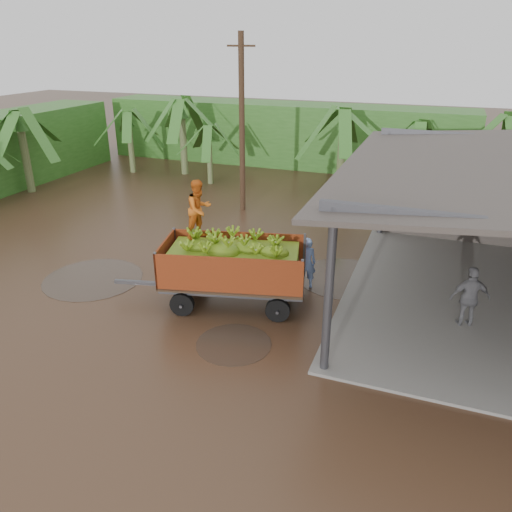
# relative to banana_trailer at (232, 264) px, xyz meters

# --- Properties ---
(ground) EXTENTS (100.00, 100.00, 0.00)m
(ground) POSITION_rel_banana_trailer_xyz_m (-2.06, 1.45, -1.25)
(ground) COLOR black
(ground) RESTS_ON ground
(hedge_north) EXTENTS (22.00, 3.00, 3.60)m
(hedge_north) POSITION_rel_banana_trailer_xyz_m (-4.06, 17.45, 0.55)
(hedge_north) COLOR #2D661E
(hedge_north) RESTS_ON ground
(banana_trailer) EXTENTS (5.68, 2.83, 3.56)m
(banana_trailer) POSITION_rel_banana_trailer_xyz_m (0.00, 0.00, 0.00)
(banana_trailer) COLOR #BA411A
(banana_trailer) RESTS_ON ground
(man_blue) EXTENTS (0.70, 0.57, 1.64)m
(man_blue) POSITION_rel_banana_trailer_xyz_m (1.71, 1.72, -0.43)
(man_blue) COLOR #7D9FE4
(man_blue) RESTS_ON ground
(man_grey) EXTENTS (1.11, 0.73, 1.76)m
(man_grey) POSITION_rel_banana_trailer_xyz_m (6.34, 0.94, -0.37)
(man_grey) COLOR slate
(man_grey) RESTS_ON ground
(utility_pole) EXTENTS (1.20, 0.24, 7.39)m
(utility_pole) POSITION_rel_banana_trailer_xyz_m (-2.98, 8.18, 2.50)
(utility_pole) COLOR #47301E
(utility_pole) RESTS_ON ground
(banana_plants) EXTENTS (25.14, 20.77, 4.23)m
(banana_plants) POSITION_rel_banana_trailer_xyz_m (-6.63, 8.28, 0.71)
(banana_plants) COLOR #2D661E
(banana_plants) RESTS_ON ground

